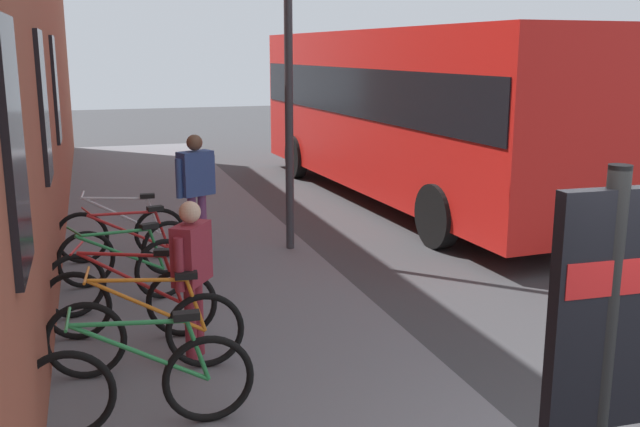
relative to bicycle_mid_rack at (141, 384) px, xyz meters
The scene contains 13 objects.
ground 5.22m from the bicycle_mid_rack, 46.69° to the right, with size 60.00×60.00×0.00m, color #38383A.
sidewalk_pavement 5.68m from the bicycle_mid_rack, 10.52° to the right, with size 24.00×3.50×0.12m, color slate.
bicycle_mid_rack is the anchor object (origin of this frame).
bicycle_by_door 1.04m from the bicycle_mid_rack, ahead, with size 0.48×1.77×0.97m.
bicycle_end_of_row 1.92m from the bicycle_mid_rack, ahead, with size 0.57×1.74×0.97m.
bicycle_under_window 2.88m from the bicycle_mid_rack, ahead, with size 0.70×1.69×0.97m.
bicycle_nearest_sign 3.85m from the bicycle_mid_rack, ahead, with size 0.58×1.74×0.97m.
bicycle_beside_lamp 4.81m from the bicycle_mid_rack, ahead, with size 0.48×1.77×0.97m.
transit_info_sign 3.56m from the bicycle_mid_rack, 145.92° to the right, with size 0.11×0.55×2.40m.
city_bus 9.89m from the bicycle_mid_rack, 36.21° to the right, with size 10.61×3.06×3.35m.
pedestrian_crossing_street 5.13m from the bicycle_mid_rack, 13.15° to the right, with size 0.43×0.60×1.71m.
pedestrian_near_bus 1.48m from the bicycle_mid_rack, 25.04° to the right, with size 0.50×0.43×1.52m.
street_lamp 6.10m from the bicycle_mid_rack, 27.71° to the right, with size 0.28×0.28×5.70m.
Camera 1 is at (-2.81, 3.02, 2.99)m, focal length 40.51 mm.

